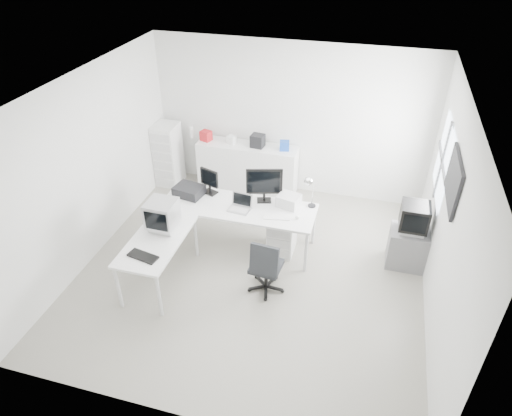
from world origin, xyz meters
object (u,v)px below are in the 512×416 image
(crt_monitor, at_px, (162,217))
(laser_printer, at_px, (289,201))
(lcd_monitor_small, at_px, (210,182))
(lcd_monitor_large, at_px, (264,185))
(side_desk, at_px, (160,260))
(tv_cabinet, at_px, (407,248))
(sideboard, at_px, (247,168))
(crt_tv, at_px, (414,219))
(laptop, at_px, (239,203))
(inkjet_printer, at_px, (189,191))
(office_chair, at_px, (266,264))
(filing_cabinet, at_px, (168,155))
(main_desk, at_px, (239,226))
(drawer_pedestal, at_px, (282,235))

(crt_monitor, bearing_deg, laser_printer, 34.71)
(lcd_monitor_small, xyz_separation_m, lcd_monitor_large, (0.90, 0.00, 0.08))
(lcd_monitor_small, height_order, laser_printer, lcd_monitor_small)
(side_desk, height_order, laser_printer, laser_printer)
(tv_cabinet, bearing_deg, lcd_monitor_large, 179.46)
(sideboard, bearing_deg, lcd_monitor_large, -64.18)
(crt_tv, bearing_deg, laptop, -172.65)
(tv_cabinet, relative_size, crt_tv, 1.24)
(inkjet_printer, xyz_separation_m, office_chair, (1.53, -0.98, -0.36))
(crt_monitor, relative_size, filing_cabinet, 0.34)
(main_desk, relative_size, laser_printer, 7.39)
(side_desk, distance_m, office_chair, 1.55)
(lcd_monitor_large, relative_size, crt_monitor, 1.39)
(laser_printer, distance_m, sideboard, 1.89)
(sideboard, bearing_deg, side_desk, -100.05)
(laptop, distance_m, sideboard, 1.89)
(crt_monitor, bearing_deg, main_desk, 45.94)
(inkjet_printer, bearing_deg, main_desk, 3.59)
(drawer_pedestal, height_order, lcd_monitor_large, lcd_monitor_large)
(sideboard, bearing_deg, laptop, -77.40)
(side_desk, bearing_deg, main_desk, 52.31)
(drawer_pedestal, xyz_separation_m, crt_monitor, (-1.55, -0.90, 0.66))
(side_desk, relative_size, tv_cabinet, 2.26)
(drawer_pedestal, height_order, lcd_monitor_small, lcd_monitor_small)
(drawer_pedestal, relative_size, crt_tv, 1.20)
(inkjet_printer, height_order, crt_tv, crt_tv)
(side_desk, height_order, office_chair, office_chair)
(office_chair, relative_size, tv_cabinet, 1.50)
(office_chair, bearing_deg, inkjet_printer, 152.49)
(main_desk, bearing_deg, side_desk, -127.69)
(main_desk, relative_size, tv_cabinet, 3.88)
(inkjet_printer, distance_m, crt_monitor, 0.96)
(inkjet_printer, relative_size, laptop, 1.16)
(crt_monitor, xyz_separation_m, crt_tv, (3.45, 1.08, -0.12))
(main_desk, bearing_deg, tv_cabinet, 5.03)
(crt_monitor, height_order, sideboard, crt_monitor)
(sideboard, xyz_separation_m, filing_cabinet, (-1.55, -0.15, 0.14))
(lcd_monitor_small, xyz_separation_m, sideboard, (0.20, 1.45, -0.49))
(laptop, bearing_deg, crt_tv, 13.92)
(sideboard, relative_size, filing_cabinet, 1.54)
(main_desk, bearing_deg, lcd_monitor_large, 35.54)
(laser_printer, bearing_deg, tv_cabinet, 14.25)
(laser_printer, height_order, filing_cabinet, filing_cabinet)
(main_desk, xyz_separation_m, lcd_monitor_small, (-0.55, 0.25, 0.58))
(main_desk, relative_size, crt_monitor, 5.74)
(side_desk, relative_size, lcd_monitor_large, 2.41)
(laser_printer, bearing_deg, lcd_monitor_large, -170.32)
(main_desk, xyz_separation_m, crt_monitor, (-0.85, -0.85, 0.58))
(office_chair, bearing_deg, side_desk, -166.66)
(side_desk, xyz_separation_m, lcd_monitor_small, (0.30, 1.35, 0.58))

